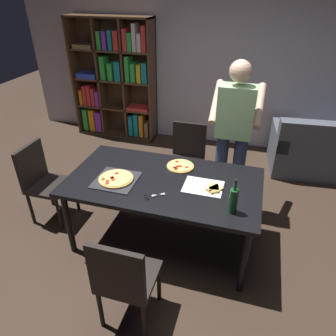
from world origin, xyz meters
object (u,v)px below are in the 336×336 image
at_px(kitchen_scissors, 151,196).
at_px(second_pizza_plain, 180,166).
at_px(chair_far_side, 187,155).
at_px(dining_table, 164,186).
at_px(bookshelf, 115,81).
at_px(chair_left_end, 42,178).
at_px(person_serving_pizza, 234,131).
at_px(pepperoni_pizza_on_tray, 116,179).
at_px(wine_bottle, 233,200).
at_px(chair_near_camera, 124,278).
at_px(couch, 335,154).

bearing_deg(kitchen_scissors, second_pizza_plain, 77.95).
xyz_separation_m(chair_far_side, second_pizza_plain, (0.09, -0.71, 0.25)).
relative_size(dining_table, bookshelf, 0.94).
distance_m(bookshelf, second_pizza_plain, 2.69).
xyz_separation_m(chair_left_end, person_serving_pizza, (1.96, 0.77, 0.49)).
xyz_separation_m(chair_left_end, bookshelf, (-0.18, 2.38, 0.45)).
distance_m(pepperoni_pizza_on_tray, wine_bottle, 1.13).
xyz_separation_m(chair_near_camera, pepperoni_pizza_on_tray, (-0.43, 0.86, 0.25)).
height_order(chair_near_camera, person_serving_pizza, person_serving_pizza).
height_order(chair_far_side, couch, chair_far_side).
relative_size(bookshelf, second_pizza_plain, 6.99).
relative_size(couch, bookshelf, 0.91).
bearing_deg(bookshelf, couch, -6.36).
height_order(dining_table, chair_near_camera, chair_near_camera).
distance_m(chair_near_camera, kitchen_scissors, 0.74).
bearing_deg(chair_near_camera, chair_far_side, 90.00).
relative_size(chair_left_end, wine_bottle, 2.85).
bearing_deg(person_serving_pizza, dining_table, -125.68).
height_order(dining_table, chair_left_end, chair_left_end).
xyz_separation_m(chair_near_camera, second_pizza_plain, (0.09, 1.27, 0.25)).
distance_m(person_serving_pizza, wine_bottle, 1.08).
height_order(couch, wine_bottle, wine_bottle).
distance_m(chair_left_end, person_serving_pizza, 2.16).
bearing_deg(bookshelf, second_pizza_plain, -51.35).
bearing_deg(second_pizza_plain, chair_far_side, 97.39).
bearing_deg(chair_left_end, chair_far_side, 35.16).
xyz_separation_m(person_serving_pizza, kitchen_scissors, (-0.58, -1.06, -0.24)).
bearing_deg(chair_near_camera, person_serving_pizza, 72.56).
distance_m(kitchen_scissors, second_pizza_plain, 0.58).
xyz_separation_m(person_serving_pizza, pepperoni_pizza_on_tray, (-0.99, -0.90, -0.23)).
xyz_separation_m(chair_left_end, kitchen_scissors, (1.38, -0.29, 0.24)).
xyz_separation_m(kitchen_scissors, second_pizza_plain, (0.12, 0.57, 0.01)).
bearing_deg(chair_near_camera, dining_table, 90.00).
xyz_separation_m(dining_table, couch, (1.91, 1.99, -0.38)).
relative_size(chair_near_camera, chair_left_end, 1.00).
xyz_separation_m(couch, wine_bottle, (-1.22, -2.28, 0.57)).
bearing_deg(chair_near_camera, chair_left_end, 144.84).
relative_size(couch, person_serving_pizza, 1.01).
xyz_separation_m(person_serving_pizza, second_pizza_plain, (-0.46, -0.49, -0.24)).
xyz_separation_m(person_serving_pizza, wine_bottle, (0.13, -1.07, -0.13)).
relative_size(wine_bottle, kitchen_scissors, 1.66).
height_order(bookshelf, person_serving_pizza, bookshelf).
bearing_deg(second_pizza_plain, couch, 43.22).
distance_m(chair_left_end, wine_bottle, 2.14).
relative_size(chair_near_camera, pepperoni_pizza_on_tray, 2.30).
bearing_deg(kitchen_scissors, pepperoni_pizza_on_tray, 158.99).
height_order(couch, second_pizza_plain, couch).
xyz_separation_m(dining_table, chair_near_camera, (-0.00, -0.99, -0.17)).
height_order(dining_table, bookshelf, bookshelf).
relative_size(bookshelf, kitchen_scissors, 10.27).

